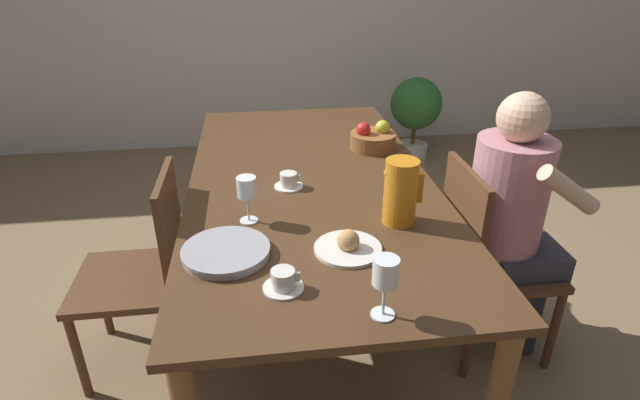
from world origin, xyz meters
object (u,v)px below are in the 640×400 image
teacup_near_person (283,281)px  teacup_across (289,181)px  serving_tray (226,252)px  fruit_bowl (373,139)px  chair_opposite (145,269)px  potted_plant (416,109)px  wine_glass_water (247,189)px  bread_plate (348,245)px  red_pitcher (401,192)px  wine_glass_juice (385,275)px  chair_person_side (485,258)px  person_seated (514,210)px

teacup_near_person → teacup_across: same height
serving_tray → fruit_bowl: size_ratio=1.27×
chair_opposite → potted_plant: chair_opposite is taller
teacup_near_person → teacup_across: size_ratio=1.00×
wine_glass_water → bread_plate: size_ratio=0.78×
red_pitcher → wine_glass_juice: 0.53m
red_pitcher → fruit_bowl: red_pitcher is taller
wine_glass_juice → fruit_bowl: bearing=78.4°
chair_opposite → wine_glass_water: 0.61m
chair_opposite → fruit_bowl: fruit_bowl is taller
wine_glass_water → chair_person_side: bearing=2.8°
teacup_across → serving_tray: bearing=-116.1°
chair_person_side → serving_tray: bearing=-75.6°
chair_opposite → person_seated: size_ratio=0.75×
chair_person_side → wine_glass_juice: 0.96m
red_pitcher → wine_glass_juice: red_pitcher is taller
teacup_near_person → serving_tray: (-0.17, 0.20, -0.01)m
chair_opposite → potted_plant: bearing=-40.6°
chair_person_side → potted_plant: 2.20m
person_seated → potted_plant: person_seated is taller
chair_opposite → bread_plate: (0.76, -0.38, 0.29)m
red_pitcher → teacup_across: size_ratio=1.98×
bread_plate → teacup_near_person: bearing=-141.3°
teacup_across → potted_plant: size_ratio=0.17×
person_seated → wine_glass_water: person_seated is taller
red_pitcher → wine_glass_water: red_pitcher is taller
chair_person_side → potted_plant: (0.37, 2.17, -0.02)m
red_pitcher → serving_tray: (-0.61, -0.15, -0.11)m
red_pitcher → wine_glass_juice: (-0.18, -0.49, 0.01)m
wine_glass_juice → teacup_across: size_ratio=1.50×
potted_plant → chair_opposite: bearing=-130.6°
chair_opposite → person_seated: bearing=-93.7°
wine_glass_water → fruit_bowl: 0.90m
chair_person_side → chair_opposite: bearing=-94.0°
teacup_near_person → fruit_bowl: bearing=64.6°
person_seated → wine_glass_water: size_ratio=6.66×
chair_opposite → teacup_near_person: chair_opposite is taller
teacup_near_person → chair_opposite: bearing=133.5°
chair_opposite → red_pitcher: 1.07m
person_seated → potted_plant: (0.29, 2.17, -0.24)m
person_seated → red_pitcher: size_ratio=4.86×
potted_plant → person_seated: bearing=-97.5°
wine_glass_juice → teacup_across: wine_glass_juice is taller
red_pitcher → wine_glass_water: (-0.54, 0.08, 0.01)m
chair_person_side → red_pitcher: bearing=-74.2°
person_seated → potted_plant: bearing=172.5°
person_seated → red_pitcher: person_seated is taller
person_seated → teacup_near_person: 1.06m
wine_glass_water → fruit_bowl: bearing=47.2°
chair_opposite → teacup_across: size_ratio=7.22×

